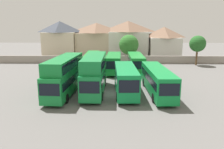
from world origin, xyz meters
name	(u,v)px	position (x,y,z in m)	size (l,w,h in m)	color
ground	(113,68)	(0.00, 18.00, 0.00)	(140.00, 140.00, 0.00)	#605E5B
depot_boundary_wall	(113,60)	(0.00, 23.57, 0.90)	(56.00, 0.50, 1.80)	gray
bus_1	(65,74)	(-6.07, -0.25, 2.69)	(3.17, 11.34, 4.77)	#157E35
bus_2	(95,72)	(-2.26, 0.42, 2.76)	(2.70, 10.79, 4.91)	#147D39
bus_3	(126,79)	(1.83, 0.02, 1.99)	(2.86, 10.14, 3.50)	#0F863F
bus_4	(157,79)	(5.96, 0.08, 1.90)	(2.80, 11.90, 3.32)	#108739
bus_5	(92,62)	(-4.05, 13.52, 2.00)	(2.69, 12.03, 3.50)	#1E8831
bus_6	(114,62)	(0.16, 13.68, 1.92)	(2.82, 10.22, 3.36)	#168030
bus_7	(136,62)	(4.38, 13.96, 1.91)	(2.68, 10.35, 3.33)	#1C8D35
house_terrace_left	(60,39)	(-14.59, 32.94, 5.06)	(8.95, 7.68, 9.91)	beige
house_terrace_centre	(97,40)	(-4.80, 34.11, 4.83)	(11.36, 8.17, 9.47)	#C6B293
house_terrace_right	(128,39)	(3.88, 33.97, 5.10)	(10.96, 8.29, 9.99)	silver
house_terrace_far_right	(164,42)	(13.54, 32.79, 4.30)	(8.43, 8.31, 8.42)	silver
tree_left_of_lot	(129,45)	(3.71, 26.07, 4.18)	(4.78, 4.78, 6.59)	brown
tree_behind_wall	(198,44)	(18.66, 21.57, 4.78)	(3.59, 3.59, 6.61)	brown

